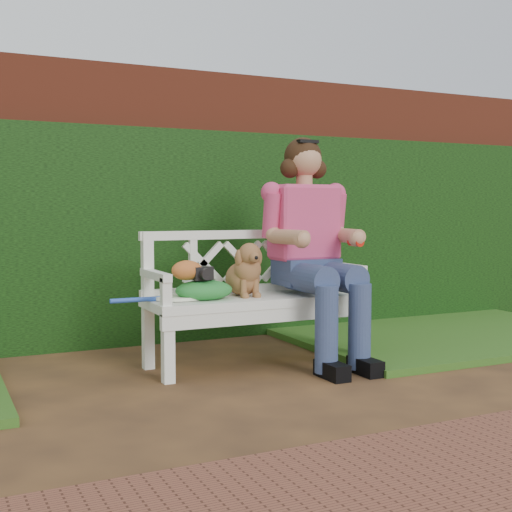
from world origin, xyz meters
name	(u,v)px	position (x,y,z in m)	size (l,w,h in m)	color
ground	(219,396)	(0.00, 0.00, 0.00)	(60.00, 60.00, 0.00)	#392619
brick_wall	(129,205)	(0.00, 1.90, 1.10)	(10.00, 0.30, 2.20)	maroon
ivy_hedge	(137,237)	(0.00, 1.68, 0.85)	(10.00, 0.18, 1.70)	#1E5512
grass_right	(441,333)	(2.40, 0.90, 0.03)	(2.60, 2.00, 0.05)	#265A16
brick_paving	(388,501)	(0.00, -1.60, 0.01)	(4.00, 1.20, 0.03)	brown
garden_bench	(256,330)	(0.53, 0.61, 0.24)	(1.58, 0.60, 0.48)	white
seated_woman	(308,245)	(0.93, 0.59, 0.82)	(0.69, 0.92, 1.63)	#F15E5F
dog	(244,269)	(0.45, 0.63, 0.66)	(0.25, 0.33, 0.37)	olive
tennis_racket	(176,297)	(-0.04, 0.63, 0.50)	(0.67, 0.28, 0.03)	silver
green_bag	(204,290)	(0.14, 0.58, 0.54)	(0.38, 0.29, 0.13)	#298521
camera_item	(202,273)	(0.12, 0.57, 0.65)	(0.13, 0.10, 0.09)	black
baseball_glove	(187,270)	(0.02, 0.59, 0.67)	(0.20, 0.15, 0.13)	#BB5E26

